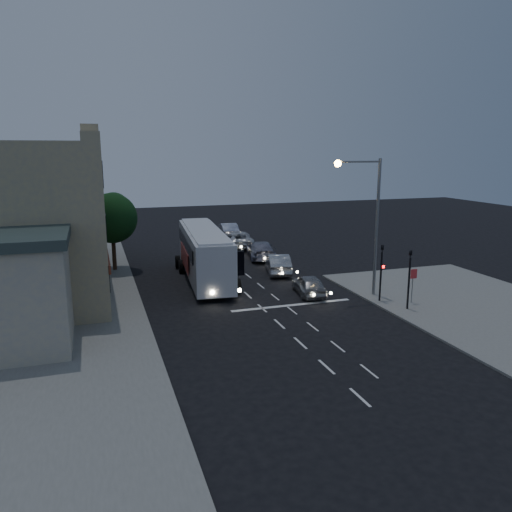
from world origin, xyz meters
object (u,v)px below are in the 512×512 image
object	(u,v)px
tour_bus	(204,252)
car_extra	(228,230)
traffic_signal_main	(381,266)
street_tree	(112,216)
regulatory_sign	(413,280)
streetlight	(369,212)
car_sedan_b	(261,250)
traffic_signal_side	(410,272)
car_sedan_a	(278,264)
car_sedan_c	(238,239)
car_suv	(309,285)

from	to	relation	value
tour_bus	car_extra	bearing A→B (deg)	74.40
traffic_signal_main	street_tree	world-z (taller)	street_tree
tour_bus	regulatory_sign	xyz separation A→B (m)	(11.16, -10.26, -0.50)
car_extra	street_tree	distance (m)	18.10
car_extra	streetlight	world-z (taller)	streetlight
car_sedan_b	traffic_signal_main	bearing A→B (deg)	112.85
car_sedan_b	regulatory_sign	distance (m)	16.69
regulatory_sign	traffic_signal_main	bearing A→B (deg)	149.16
traffic_signal_side	streetlight	xyz separation A→B (m)	(-0.96, 3.40, 3.31)
street_tree	car_extra	bearing A→B (deg)	43.59
tour_bus	traffic_signal_main	distance (m)	13.23
tour_bus	car_sedan_a	bearing A→B (deg)	6.04
car_sedan_b	car_extra	size ratio (longest dim) A/B	1.09
regulatory_sign	streetlight	xyz separation A→B (m)	(-1.96, 2.44, 4.14)
car_sedan_c	street_tree	bearing A→B (deg)	37.98
car_sedan_a	regulatory_sign	world-z (taller)	regulatory_sign
car_sedan_a	tour_bus	bearing A→B (deg)	14.93
car_extra	car_suv	bearing A→B (deg)	93.60
car_suv	street_tree	world-z (taller)	street_tree
car_sedan_b	car_suv	bearing A→B (deg)	98.48
car_extra	regulatory_sign	bearing A→B (deg)	104.88
car_sedan_b	traffic_signal_main	distance (m)	15.36
traffic_signal_side	streetlight	world-z (taller)	streetlight
car_extra	streetlight	distance (m)	25.66
tour_bus	street_tree	bearing A→B (deg)	146.83
street_tree	traffic_signal_main	bearing A→B (deg)	-42.03
car_sedan_a	car_sedan_b	xyz separation A→B (m)	(0.47, 5.62, 0.00)
tour_bus	street_tree	size ratio (longest dim) A/B	2.07
car_sedan_b	traffic_signal_side	xyz separation A→B (m)	(3.71, -16.95, 1.63)
tour_bus	car_sedan_c	distance (m)	12.97
car_sedan_b	streetlight	size ratio (longest dim) A/B	0.60
car_suv	car_sedan_b	size ratio (longest dim) A/B	0.75
traffic_signal_main	traffic_signal_side	world-z (taller)	same
car_extra	traffic_signal_side	xyz separation A→B (m)	(3.67, -28.44, 1.60)
car_extra	street_tree	size ratio (longest dim) A/B	0.81
car_extra	regulatory_sign	distance (m)	27.88
car_extra	traffic_signal_main	size ratio (longest dim) A/B	1.22
car_suv	regulatory_sign	world-z (taller)	regulatory_sign
car_sedan_a	streetlight	bearing A→B (deg)	126.07
car_sedan_b	regulatory_sign	size ratio (longest dim) A/B	2.47
tour_bus	car_sedan_b	xyz separation A→B (m)	(6.45, 5.73, -1.31)
traffic_signal_side	regulatory_sign	bearing A→B (deg)	43.92
car_sedan_b	car_sedan_c	size ratio (longest dim) A/B	0.92
traffic_signal_side	street_tree	bearing A→B (deg)	135.50
traffic_signal_side	streetlight	size ratio (longest dim) A/B	0.46
tour_bus	traffic_signal_side	size ratio (longest dim) A/B	3.12
tour_bus	street_tree	xyz separation A→B (m)	(-6.35, 5.00, 2.40)
car_sedan_a	car_extra	xyz separation A→B (m)	(0.51, 17.11, 0.04)
tour_bus	traffic_signal_side	xyz separation A→B (m)	(10.16, -11.23, 0.33)
car_suv	regulatory_sign	distance (m)	6.75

